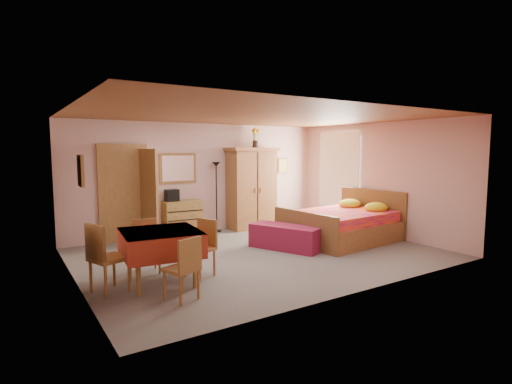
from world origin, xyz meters
TOP-DOWN VIEW (x-y plane):
  - floor at (0.00, 0.00)m, footprint 6.50×6.50m
  - ceiling at (0.00, 0.00)m, footprint 6.50×6.50m
  - wall_back at (0.00, 2.50)m, footprint 6.50×0.10m
  - wall_front at (0.00, -2.50)m, footprint 6.50×0.10m
  - wall_left at (-3.25, 0.00)m, footprint 0.10×5.00m
  - wall_right at (3.25, 0.00)m, footprint 0.10×5.00m
  - doorway at (-1.90, 2.47)m, footprint 1.06×0.12m
  - window at (3.21, 1.20)m, footprint 0.08×1.40m
  - picture_left at (-3.22, -0.60)m, footprint 0.04×0.32m
  - picture_back at (2.35, 2.47)m, footprint 0.30×0.04m
  - chest_of_drawers at (-0.64, 2.29)m, footprint 0.88×0.47m
  - wall_mirror at (-0.64, 2.50)m, footprint 0.90×0.06m
  - stereo at (-0.86, 2.33)m, footprint 0.30×0.23m
  - floor_lamp at (0.25, 2.30)m, footprint 0.25×0.25m
  - wardrobe at (1.19, 2.20)m, footprint 1.30×0.68m
  - sunflower_vase at (1.32, 2.23)m, footprint 0.21×0.21m
  - bed at (2.07, -0.04)m, footprint 2.41×1.96m
  - bench at (0.61, 0.01)m, footprint 1.06×1.53m
  - dining_table at (-2.19, -0.67)m, footprint 1.21×1.21m
  - chair_south at (-2.18, -1.43)m, footprint 0.49×0.49m
  - chair_north at (-2.19, -0.03)m, footprint 0.43×0.43m
  - chair_west at (-2.91, -0.63)m, footprint 0.57×0.57m
  - chair_east at (-1.56, -0.64)m, footprint 0.52×0.52m

SIDE VIEW (x-z plane):
  - floor at x=0.00m, z-range 0.00..0.00m
  - bench at x=0.61m, z-range 0.00..0.48m
  - dining_table at x=-2.19m, z-range 0.00..0.80m
  - chest_of_drawers at x=-0.64m, z-range 0.00..0.81m
  - chair_south at x=-2.18m, z-range 0.00..0.85m
  - chair_north at x=-2.19m, z-range 0.00..0.85m
  - chair_east at x=-1.56m, z-range 0.00..0.88m
  - chair_west at x=-2.91m, z-range 0.00..0.98m
  - bed at x=2.07m, z-range 0.00..1.06m
  - floor_lamp at x=0.25m, z-range 0.00..1.69m
  - stereo at x=-0.86m, z-range 0.81..1.08m
  - wardrobe at x=1.19m, z-range 0.00..2.03m
  - doorway at x=-1.90m, z-range -0.05..2.10m
  - wall_back at x=0.00m, z-range 0.00..2.60m
  - wall_front at x=0.00m, z-range 0.00..2.60m
  - wall_left at x=-3.25m, z-range 0.00..2.60m
  - wall_right at x=3.25m, z-range 0.00..2.60m
  - window at x=3.21m, z-range 0.48..2.42m
  - picture_back at x=2.35m, z-range 1.35..1.75m
  - wall_mirror at x=-0.64m, z-range 1.20..1.90m
  - picture_left at x=-3.22m, z-range 1.49..1.91m
  - sunflower_vase at x=1.32m, z-range 2.03..2.52m
  - ceiling at x=0.00m, z-range 2.60..2.60m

